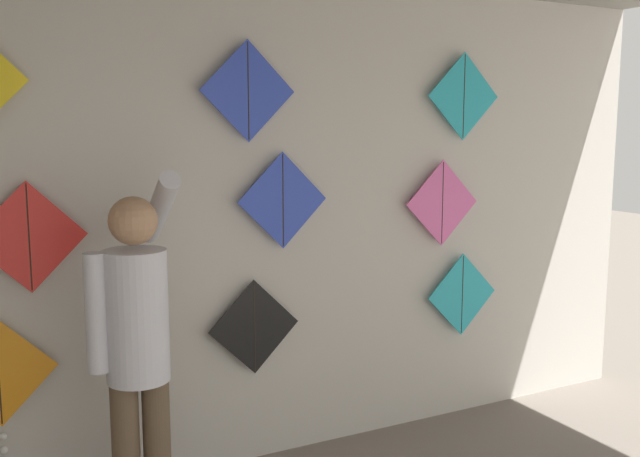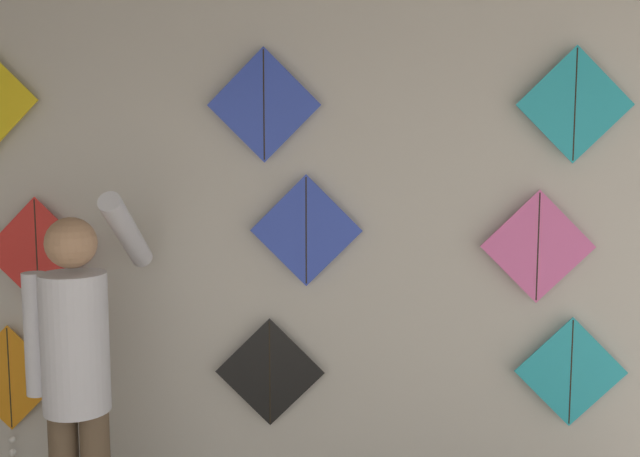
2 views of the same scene
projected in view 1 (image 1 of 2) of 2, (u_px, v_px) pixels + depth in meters
name	position (u px, v px, depth m)	size (l,w,h in m)	color
back_panel	(258.00, 224.00, 4.11)	(5.75, 0.06, 2.80)	beige
shopkeeper	(137.00, 340.00, 3.25)	(0.45, 0.61, 1.77)	brown
kite_1	(254.00, 327.00, 4.08)	(0.55, 0.01, 0.55)	black
kite_2	(462.00, 294.00, 4.75)	(0.55, 0.01, 0.55)	#28B2C6
kite_3	(29.00, 237.00, 3.46)	(0.55, 0.01, 0.55)	red
kite_4	(283.00, 200.00, 4.06)	(0.55, 0.01, 0.55)	blue
kite_5	(442.00, 203.00, 4.58)	(0.55, 0.01, 0.55)	pink
kite_7	(248.00, 91.00, 3.88)	(0.55, 0.01, 0.55)	blue
kite_8	(464.00, 96.00, 4.55)	(0.55, 0.01, 0.55)	#28B2C6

